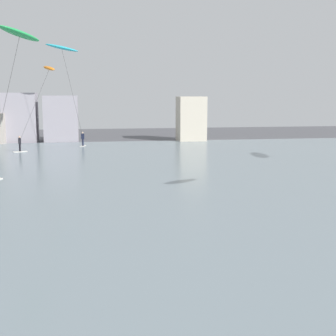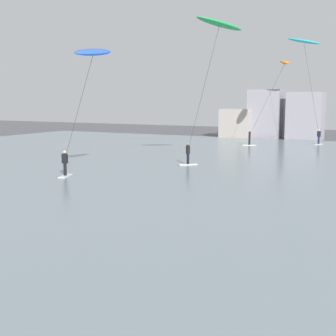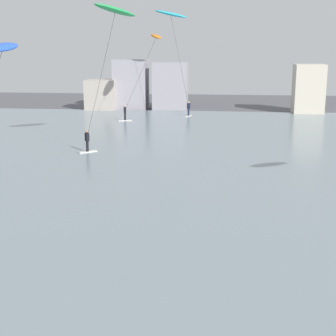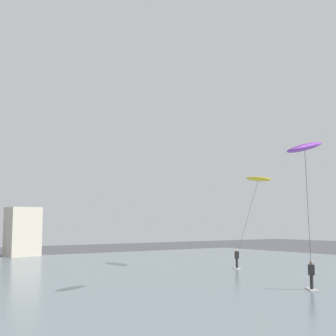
{
  "view_description": "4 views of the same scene",
  "coord_description": "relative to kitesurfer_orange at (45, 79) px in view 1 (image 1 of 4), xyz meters",
  "views": [
    {
      "loc": [
        -1.71,
        -2.68,
        6.19
      ],
      "look_at": [
        0.87,
        13.3,
        3.61
      ],
      "focal_mm": 50.8,
      "sensor_mm": 36.0,
      "label": 1
    },
    {
      "loc": [
        5.66,
        0.67,
        4.94
      ],
      "look_at": [
        -2.54,
        16.55,
        2.28
      ],
      "focal_mm": 49.45,
      "sensor_mm": 36.0,
      "label": 2
    },
    {
      "loc": [
        1.32,
        -4.16,
        7.71
      ],
      "look_at": [
        -1.18,
        18.04,
        2.35
      ],
      "focal_mm": 54.35,
      "sensor_mm": 36.0,
      "label": 3
    },
    {
      "loc": [
        -7.87,
        2.41,
        4.01
      ],
      "look_at": [
        -0.65,
        12.42,
        5.4
      ],
      "focal_mm": 51.02,
      "sensor_mm": 36.0,
      "label": 4
    }
  ],
  "objects": [
    {
      "name": "water_bay",
      "position": [
        6.36,
        -17.93,
        -7.58
      ],
      "size": [
        84.0,
        52.0,
        0.1
      ],
      "primitive_type": "cube",
      "color": "gray",
      "rests_on": "ground"
    },
    {
      "name": "kitesurfer_orange",
      "position": [
        0.0,
        0.0,
        0.0
      ],
      "size": [
        4.81,
        3.01,
        9.03
      ],
      "color": "silver",
      "rests_on": "water_bay"
    },
    {
      "name": "kitesurfer_cyan",
      "position": [
        1.78,
        3.26,
        2.7
      ],
      "size": [
        4.28,
        1.85,
        11.57
      ],
      "color": "silver",
      "rests_on": "water_bay"
    },
    {
      "name": "kitesurfer_green",
      "position": [
        -0.18,
        -17.37,
        1.83
      ],
      "size": [
        4.57,
        3.74,
        10.56
      ],
      "color": "silver",
      "rests_on": "water_bay"
    },
    {
      "name": "far_shore_buildings",
      "position": [
        1.89,
        9.41,
        -4.84
      ],
      "size": [
        28.47,
        5.51,
        6.17
      ],
      "color": "#A89E93",
      "rests_on": "ground"
    }
  ]
}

